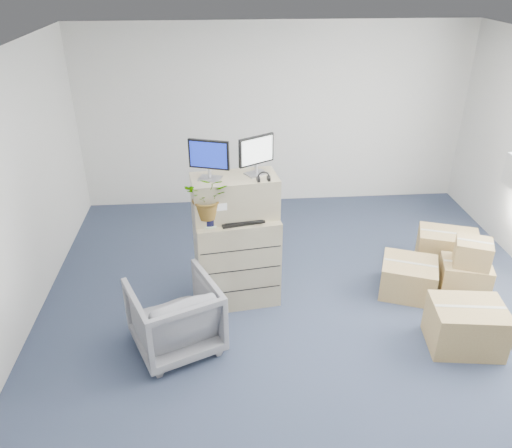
% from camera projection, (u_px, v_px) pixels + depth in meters
% --- Properties ---
extents(ground, '(7.00, 7.00, 0.00)m').
position_uv_depth(ground, '(311.00, 340.00, 5.26)').
color(ground, '#2A374C').
rests_on(ground, ground).
extents(wall_back, '(6.00, 0.02, 2.80)m').
position_uv_depth(wall_back, '(275.00, 117.00, 7.69)').
color(wall_back, beige).
rests_on(wall_back, ground).
extents(filing_cabinet_lower, '(0.98, 0.68, 1.07)m').
position_uv_depth(filing_cabinet_lower, '(237.00, 259.00, 5.69)').
color(filing_cabinet_lower, gray).
rests_on(filing_cabinet_lower, ground).
extents(filing_cabinet_upper, '(0.97, 0.58, 0.46)m').
position_uv_depth(filing_cabinet_upper, '(235.00, 196.00, 5.37)').
color(filing_cabinet_upper, gray).
rests_on(filing_cabinet_upper, filing_cabinet_lower).
extents(monitor_left, '(0.42, 0.23, 0.43)m').
position_uv_depth(monitor_left, '(209.00, 158.00, 5.10)').
color(monitor_left, '#99999E').
rests_on(monitor_left, filing_cabinet_upper).
extents(monitor_right, '(0.38, 0.25, 0.42)m').
position_uv_depth(monitor_right, '(256.00, 153.00, 5.22)').
color(monitor_right, '#99999E').
rests_on(monitor_right, filing_cabinet_upper).
extents(headphones, '(0.14, 0.03, 0.13)m').
position_uv_depth(headphones, '(263.00, 178.00, 5.15)').
color(headphones, black).
rests_on(headphones, filing_cabinet_upper).
extents(keyboard, '(0.49, 0.29, 0.02)m').
position_uv_depth(keyboard, '(242.00, 221.00, 5.33)').
color(keyboard, black).
rests_on(keyboard, filing_cabinet_lower).
extents(mouse, '(0.11, 0.08, 0.03)m').
position_uv_depth(mouse, '(270.00, 216.00, 5.43)').
color(mouse, silver).
rests_on(mouse, filing_cabinet_lower).
extents(water_bottle, '(0.08, 0.08, 0.28)m').
position_uv_depth(water_bottle, '(242.00, 203.00, 5.44)').
color(water_bottle, gray).
rests_on(water_bottle, filing_cabinet_lower).
extents(phone_dock, '(0.06, 0.05, 0.13)m').
position_uv_depth(phone_dock, '(230.00, 212.00, 5.45)').
color(phone_dock, silver).
rests_on(phone_dock, filing_cabinet_lower).
extents(external_drive, '(0.25, 0.23, 0.06)m').
position_uv_depth(external_drive, '(264.00, 207.00, 5.59)').
color(external_drive, black).
rests_on(external_drive, filing_cabinet_lower).
extents(tissue_box, '(0.27, 0.14, 0.10)m').
position_uv_depth(tissue_box, '(263.00, 201.00, 5.54)').
color(tissue_box, '#44A3EA').
rests_on(tissue_box, external_drive).
extents(potted_plant, '(0.53, 0.57, 0.47)m').
position_uv_depth(potted_plant, '(208.00, 202.00, 5.17)').
color(potted_plant, '#A7BF9A').
rests_on(potted_plant, filing_cabinet_lower).
extents(office_chair, '(1.04, 1.02, 0.83)m').
position_uv_depth(office_chair, '(175.00, 313.00, 5.00)').
color(office_chair, slate).
rests_on(office_chair, ground).
extents(cardboard_boxes, '(1.48, 2.11, 0.71)m').
position_uv_depth(cardboard_boxes, '(447.00, 281.00, 5.79)').
color(cardboard_boxes, '#9E7B4C').
rests_on(cardboard_boxes, ground).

